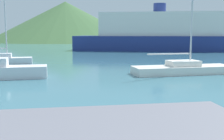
% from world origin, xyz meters
% --- Properties ---
extents(sailboat_inner, '(7.67, 3.91, 9.32)m').
position_xyz_m(sailboat_inner, '(5.30, 21.16, 0.41)').
color(sailboat_inner, white).
rests_on(sailboat_inner, ground_plane).
extents(sailboat_outer, '(5.62, 2.89, 7.63)m').
position_xyz_m(sailboat_outer, '(-10.64, 27.20, 0.44)').
color(sailboat_outer, silver).
rests_on(sailboat_outer, ground_plane).
extents(ferry_distant, '(29.01, 11.06, 7.93)m').
position_xyz_m(ferry_distant, '(7.13, 49.47, 2.79)').
color(ferry_distant, navy).
rests_on(ferry_distant, ground_plane).
extents(hill_west, '(54.02, 54.02, 14.08)m').
position_xyz_m(hill_west, '(-19.63, 102.06, 7.04)').
color(hill_west, '#3D6038').
rests_on(hill_west, ground_plane).
extents(hill_central, '(34.20, 34.20, 9.25)m').
position_xyz_m(hill_central, '(6.42, 108.76, 4.63)').
color(hill_central, '#4C6647').
rests_on(hill_central, ground_plane).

